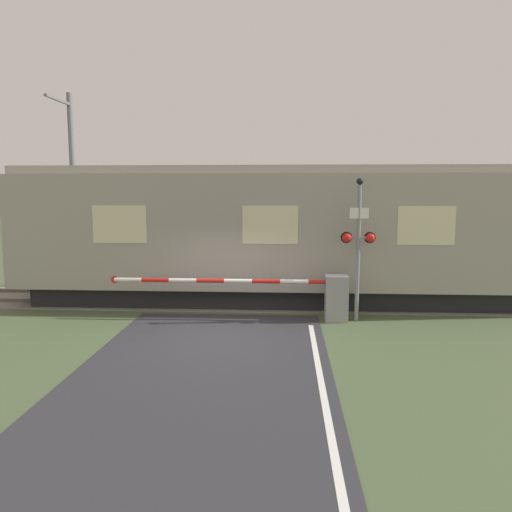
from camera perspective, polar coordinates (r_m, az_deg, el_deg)
ground_plane at (r=12.15m, az=-4.16°, el=-9.09°), size 80.00×80.00×0.00m
track_bed at (r=15.89m, az=-2.31°, el=-5.01°), size 36.00×3.20×0.13m
train at (r=15.50m, az=1.82°, el=2.56°), size 15.51×3.21×4.17m
crossing_barrier at (r=13.42m, az=6.82°, el=-4.45°), size 6.40×0.44×1.23m
signal_post at (r=13.39m, az=11.62°, el=1.69°), size 0.91×0.26×3.79m
catenary_pole at (r=19.24m, az=-20.19°, el=7.41°), size 0.20×1.90×6.88m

